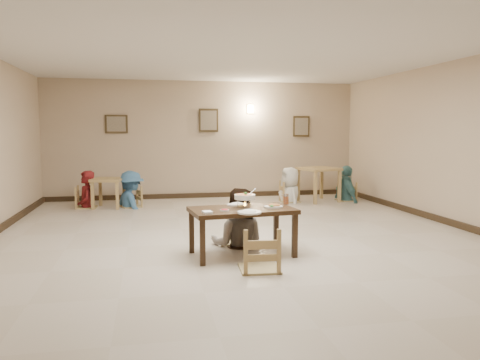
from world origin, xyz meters
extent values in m
plane|color=#BDAF9E|center=(0.00, 0.00, 0.00)|extent=(10.00, 10.00, 0.00)
plane|color=silver|center=(0.00, 0.00, 3.00)|extent=(10.00, 10.00, 0.00)
plane|color=tan|center=(0.00, 5.00, 1.50)|extent=(10.00, 0.00, 10.00)
plane|color=tan|center=(0.00, -5.00, 1.50)|extent=(10.00, 0.00, 10.00)
plane|color=tan|center=(4.00, 0.00, 1.50)|extent=(0.00, 10.00, 10.00)
cube|color=black|center=(0.00, 4.97, 0.06)|extent=(8.00, 0.06, 0.12)
cube|color=black|center=(3.97, 0.00, 0.06)|extent=(0.06, 10.00, 0.12)
cube|color=#352816|center=(-2.20, 4.96, 1.90)|extent=(0.55, 0.03, 0.45)
cube|color=gray|center=(-2.20, 4.94, 1.90)|extent=(0.45, 0.01, 0.37)
cube|color=#352816|center=(0.10, 4.96, 2.00)|extent=(0.50, 0.03, 0.60)
cube|color=gray|center=(0.10, 4.94, 2.00)|extent=(0.41, 0.01, 0.49)
cube|color=#352816|center=(2.60, 4.96, 1.85)|extent=(0.45, 0.03, 0.55)
cube|color=gray|center=(2.60, 4.94, 1.85)|extent=(0.37, 0.01, 0.45)
cube|color=#FFD88C|center=(1.20, 4.96, 2.30)|extent=(0.16, 0.05, 0.22)
cube|color=#352212|center=(-0.18, -0.80, 0.63)|extent=(1.50, 0.95, 0.06)
cube|color=#352212|center=(-0.79, -1.21, 0.30)|extent=(0.07, 0.07, 0.60)
cube|color=#352212|center=(0.50, -1.06, 0.30)|extent=(0.07, 0.07, 0.60)
cube|color=#352212|center=(-0.86, -0.54, 0.30)|extent=(0.07, 0.07, 0.60)
cube|color=#352212|center=(0.42, -0.39, 0.30)|extent=(0.07, 0.07, 0.60)
cube|color=tan|center=(-0.12, -0.12, 0.42)|extent=(0.43, 0.43, 0.05)
cube|color=tan|center=(-0.11, -1.52, 0.48)|extent=(0.49, 0.49, 0.05)
imported|color=gray|center=(-0.13, -0.21, 0.87)|extent=(1.00, 0.87, 1.74)
torus|color=silver|center=(-0.14, -0.77, 0.78)|extent=(0.23, 0.23, 0.01)
cylinder|color=silver|center=(-0.14, -0.77, 0.68)|extent=(0.06, 0.06, 0.03)
cone|color=#FFA526|center=(-0.14, -0.77, 0.72)|extent=(0.03, 0.03, 0.05)
cylinder|color=white|center=(-0.14, -0.77, 0.82)|extent=(0.29, 0.29, 0.07)
cylinder|color=#A64F27|center=(-0.14, -0.77, 0.85)|extent=(0.25, 0.25, 0.01)
sphere|color=#2D7223|center=(-0.13, -0.78, 0.86)|extent=(0.04, 0.04, 0.04)
cylinder|color=silver|center=(-0.03, -0.71, 0.87)|extent=(0.14, 0.08, 0.09)
cylinder|color=silver|center=(-0.05, -0.71, 0.72)|extent=(0.01, 0.01, 0.13)
cylinder|color=silver|center=(-0.23, -0.71, 0.72)|extent=(0.01, 0.01, 0.13)
cylinder|color=silver|center=(-0.14, -0.87, 0.72)|extent=(0.01, 0.01, 0.13)
cylinder|color=white|center=(-0.20, -0.54, 0.67)|extent=(0.29, 0.29, 0.02)
ellipsoid|color=white|center=(-0.20, -0.54, 0.68)|extent=(0.19, 0.16, 0.07)
cylinder|color=white|center=(-0.17, -1.20, 0.67)|extent=(0.31, 0.31, 0.02)
ellipsoid|color=white|center=(-0.17, -1.20, 0.68)|extent=(0.20, 0.17, 0.07)
cylinder|color=white|center=(0.25, -0.83, 0.67)|extent=(0.27, 0.27, 0.02)
sphere|color=#2D7223|center=(0.21, -0.90, 0.70)|extent=(0.05, 0.05, 0.05)
cylinder|color=white|center=(-0.46, -0.98, 0.67)|extent=(0.12, 0.12, 0.02)
cylinder|color=#B20F1A|center=(-0.46, -0.98, 0.68)|extent=(0.09, 0.09, 0.01)
cube|color=white|center=(-0.71, -1.10, 0.68)|extent=(0.14, 0.17, 0.03)
cube|color=silver|center=(-0.66, -1.03, 0.67)|extent=(0.03, 0.16, 0.01)
cube|color=silver|center=(-0.63, -1.03, 0.67)|extent=(0.03, 0.16, 0.01)
cylinder|color=white|center=(0.51, -0.59, 0.74)|extent=(0.08, 0.08, 0.15)
cylinder|color=#C45519|center=(0.51, -0.59, 0.72)|extent=(0.07, 0.07, 0.11)
cube|color=tan|center=(-2.34, 3.77, 0.64)|extent=(0.80, 0.80, 0.06)
cube|color=tan|center=(-2.66, 3.57, 0.30)|extent=(0.07, 0.07, 0.61)
cube|color=tan|center=(-2.13, 3.45, 0.30)|extent=(0.07, 0.07, 0.61)
cube|color=tan|center=(-2.55, 4.10, 0.30)|extent=(0.07, 0.07, 0.61)
cube|color=tan|center=(-2.01, 3.98, 0.30)|extent=(0.07, 0.07, 0.61)
cube|color=tan|center=(2.66, 3.76, 0.80)|extent=(1.03, 1.03, 0.06)
cube|color=tan|center=(2.41, 3.32, 0.39)|extent=(0.07, 0.07, 0.77)
cube|color=tan|center=(3.10, 3.51, 0.39)|extent=(0.07, 0.07, 0.77)
cube|color=tan|center=(2.22, 4.01, 0.39)|extent=(0.07, 0.07, 0.77)
cube|color=tan|center=(2.91, 4.20, 0.39)|extent=(0.07, 0.07, 0.77)
cube|color=tan|center=(-2.83, 3.82, 0.43)|extent=(0.44, 0.44, 0.05)
cube|color=tan|center=(-1.85, 3.78, 0.42)|extent=(0.43, 0.43, 0.05)
cube|color=tan|center=(1.94, 3.81, 0.44)|extent=(0.45, 0.45, 0.05)
cube|color=tan|center=(3.38, 3.74, 0.40)|extent=(0.41, 0.41, 0.04)
imported|color=maroon|center=(-2.83, 3.82, 0.84)|extent=(0.50, 0.67, 1.68)
imported|color=teal|center=(-1.85, 3.78, 0.83)|extent=(1.04, 1.23, 1.65)
imported|color=silver|center=(1.94, 3.81, 0.85)|extent=(0.61, 0.87, 1.70)
imported|color=#467C7E|center=(3.38, 3.74, 0.88)|extent=(0.51, 1.06, 1.76)
camera|label=1|loc=(-1.45, -7.07, 1.73)|focal=35.00mm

